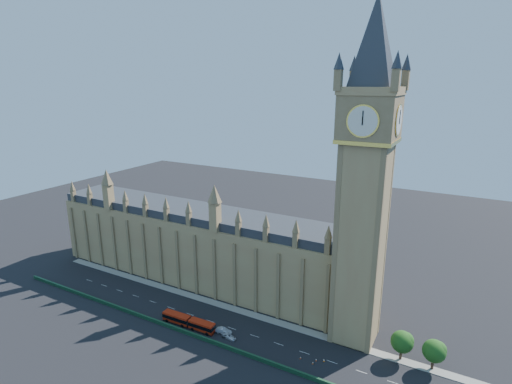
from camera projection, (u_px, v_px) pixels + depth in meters
The scene contains 15 objects.
ground at pixel (221, 325), 124.51m from camera, with size 400.00×400.00×0.00m, color black.
palace_westminster at pixel (197, 244), 150.99m from camera, with size 120.00×20.00×28.00m.
elizabeth_tower at pixel (367, 155), 104.32m from camera, with size 20.59×20.59×105.00m.
bridge_parapet at pixel (204, 339), 116.73m from camera, with size 160.00×0.60×1.20m, color #1E4C2D.
kerb_north at pixel (237, 310), 132.53m from camera, with size 160.00×3.00×0.16m, color gray.
tree_east_near at pixel (403, 341), 107.44m from camera, with size 6.00×6.00×8.50m.
tree_east_far at pixel (435, 351), 103.75m from camera, with size 6.00×6.00×8.50m.
red_bus at pixel (188, 322), 123.17m from camera, with size 18.41×3.35×3.12m.
car_grey at pixel (229, 336), 117.57m from camera, with size 1.67×4.15×1.42m, color #43444B.
car_silver at pixel (224, 331), 119.98m from camera, with size 1.73×4.97×1.64m, color #B0B2B8.
car_white at pixel (229, 337), 117.57m from camera, with size 1.85×4.55×1.32m, color silver.
cone_a at pixel (301, 358), 109.04m from camera, with size 0.52×0.52×0.63m.
cone_b at pixel (316, 360), 108.22m from camera, with size 0.41×0.41×0.64m.
cone_c at pixel (313, 363), 107.05m from camera, with size 0.50×0.50×0.63m.
cone_d at pixel (324, 360), 107.93m from camera, with size 0.48×0.48×0.75m.
Camera 1 is at (61.85, -90.44, 73.06)m, focal length 28.00 mm.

